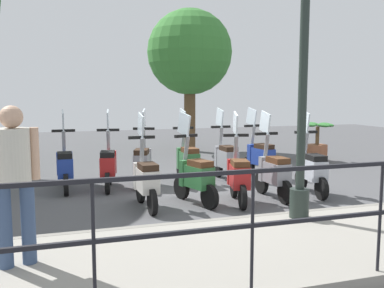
{
  "coord_description": "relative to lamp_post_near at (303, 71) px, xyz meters",
  "views": [
    {
      "loc": [
        -7.44,
        2.89,
        1.86
      ],
      "look_at": [
        0.2,
        0.5,
        0.9
      ],
      "focal_mm": 40.0,
      "sensor_mm": 36.0,
      "label": 1
    }
  ],
  "objects": [
    {
      "name": "scooter_far_1",
      "position": [
        3.29,
        -0.23,
        -1.67
      ],
      "size": [
        1.23,
        0.44,
        1.54
      ],
      "rotation": [
        0.0,
        0.0,
        0.04
      ],
      "color": "black",
      "rests_on": "ground_plane"
    },
    {
      "name": "scooter_near_4",
      "position": [
        1.62,
        1.82,
        -1.67
      ],
      "size": [
        1.23,
        0.44,
        1.54
      ],
      "rotation": [
        0.0,
        0.0,
        0.03
      ],
      "color": "black",
      "rests_on": "ground_plane"
    },
    {
      "name": "fence_railing",
      "position": [
        -1.8,
        0.23,
        -1.25
      ],
      "size": [
        0.04,
        16.03,
        1.07
      ],
      "color": "black",
      "rests_on": "promenade_walkway"
    },
    {
      "name": "potted_palm",
      "position": [
        5.03,
        -3.62,
        -1.7
      ],
      "size": [
        1.06,
        0.66,
        1.05
      ],
      "color": "#9E5B3D",
      "rests_on": "ground_plane"
    },
    {
      "name": "tree_distant",
      "position": [
        7.97,
        -0.87,
        0.95
      ],
      "size": [
        2.66,
        2.66,
        4.46
      ],
      "color": "brown",
      "rests_on": "ground_plane"
    },
    {
      "name": "scooter_far_4",
      "position": [
        3.22,
        2.24,
        -1.67
      ],
      "size": [
        1.23,
        0.46,
        1.54
      ],
      "rotation": [
        0.0,
        0.0,
        -0.16
      ],
      "color": "black",
      "rests_on": "ground_plane"
    },
    {
      "name": "scooter_far_3",
      "position": [
        3.34,
        1.54,
        -1.67
      ],
      "size": [
        1.19,
        0.55,
        1.54
      ],
      "rotation": [
        0.0,
        0.0,
        -0.31
      ],
      "color": "black",
      "rests_on": "ground_plane"
    },
    {
      "name": "ground_plane",
      "position": [
        2.4,
        0.23,
        -2.15
      ],
      "size": [
        28.0,
        28.0,
        0.0
      ],
      "primitive_type": "plane",
      "color": "#4C4C4F"
    },
    {
      "name": "lamp_post_near",
      "position": [
        0.0,
        0.0,
        0.0
      ],
      "size": [
        0.26,
        0.9,
        4.49
      ],
      "color": "#232D28",
      "rests_on": "promenade_walkway"
    },
    {
      "name": "scooter_near_1",
      "position": [
        1.59,
        -0.45,
        -1.67
      ],
      "size": [
        1.23,
        0.44,
        1.54
      ],
      "rotation": [
        0.0,
        0.0,
        0.03
      ],
      "color": "black",
      "rests_on": "ground_plane"
    },
    {
      "name": "scooter_far_5",
      "position": [
        3.3,
        3.04,
        -1.67
      ],
      "size": [
        1.23,
        0.44,
        1.54
      ],
      "rotation": [
        0.0,
        0.0,
        0.01
      ],
      "color": "black",
      "rests_on": "ground_plane"
    },
    {
      "name": "scooter_far_0",
      "position": [
        3.38,
        -1.07,
        -1.67
      ],
      "size": [
        1.22,
        0.48,
        1.54
      ],
      "rotation": [
        0.0,
        0.0,
        0.19
      ],
      "color": "black",
      "rests_on": "ground_plane"
    },
    {
      "name": "pedestrian_distant",
      "position": [
        -0.62,
        3.56,
        -1.07
      ],
      "size": [
        0.39,
        0.48,
        1.59
      ],
      "rotation": [
        0.0,
        0.0,
        3.39
      ],
      "color": "#384C70",
      "rests_on": "promenade_walkway"
    },
    {
      "name": "scooter_far_2",
      "position": [
        3.26,
        0.62,
        -1.67
      ],
      "size": [
        1.23,
        0.44,
        1.54
      ],
      "rotation": [
        0.0,
        0.0,
        0.04
      ],
      "color": "black",
      "rests_on": "ground_plane"
    },
    {
      "name": "scooter_near_2",
      "position": [
        1.49,
        0.26,
        -1.67
      ],
      "size": [
        1.22,
        0.51,
        1.54
      ],
      "rotation": [
        0.0,
        0.0,
        -0.23
      ],
      "color": "black",
      "rests_on": "ground_plane"
    },
    {
      "name": "promenade_walkway",
      "position": [
        -0.75,
        0.23,
        -2.07
      ],
      "size": [
        2.2,
        20.0,
        0.15
      ],
      "color": "gray",
      "rests_on": "ground_plane"
    },
    {
      "name": "scooter_near_3",
      "position": [
        1.66,
        0.97,
        -1.67
      ],
      "size": [
        1.2,
        0.54,
        1.54
      ],
      "rotation": [
        0.0,
        0.0,
        0.3
      ],
      "color": "black",
      "rests_on": "ground_plane"
    },
    {
      "name": "scooter_near_0",
      "position": [
        1.65,
        -1.26,
        -1.67
      ],
      "size": [
        1.23,
        0.44,
        1.54
      ],
      "rotation": [
        0.0,
        0.0,
        -0.12
      ],
      "color": "black",
      "rests_on": "ground_plane"
    }
  ]
}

